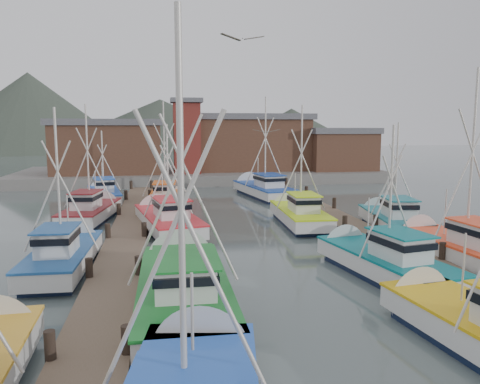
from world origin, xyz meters
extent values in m
plane|color=#4C5B59|center=(0.00, 0.00, 0.00)|extent=(260.00, 260.00, 0.00)
cube|color=brown|center=(-7.00, 4.00, 0.20)|extent=(2.20, 46.00, 0.40)
cylinder|color=black|center=(-8.00, -9.00, 0.45)|extent=(0.30, 0.30, 1.50)
cylinder|color=black|center=(-8.00, -2.00, 0.45)|extent=(0.30, 0.30, 1.50)
cylinder|color=black|center=(-8.00, 5.00, 0.45)|extent=(0.30, 0.30, 1.50)
cylinder|color=black|center=(-8.00, 12.00, 0.45)|extent=(0.30, 0.30, 1.50)
cylinder|color=black|center=(-8.00, 19.00, 0.45)|extent=(0.30, 0.30, 1.50)
cylinder|color=black|center=(-8.00, 26.00, 0.45)|extent=(0.30, 0.30, 1.50)
cylinder|color=black|center=(-6.00, -9.00, 0.45)|extent=(0.30, 0.30, 1.50)
cylinder|color=black|center=(-6.00, -2.00, 0.45)|extent=(0.30, 0.30, 1.50)
cylinder|color=black|center=(-6.00, 5.00, 0.45)|extent=(0.30, 0.30, 1.50)
cylinder|color=black|center=(-6.00, 12.00, 0.45)|extent=(0.30, 0.30, 1.50)
cylinder|color=black|center=(-6.00, 19.00, 0.45)|extent=(0.30, 0.30, 1.50)
cylinder|color=black|center=(-6.00, 26.00, 0.45)|extent=(0.30, 0.30, 1.50)
cube|color=brown|center=(7.00, 4.00, 0.20)|extent=(2.20, 46.00, 0.40)
cylinder|color=black|center=(6.00, -2.00, 0.45)|extent=(0.30, 0.30, 1.50)
cylinder|color=black|center=(6.00, 5.00, 0.45)|extent=(0.30, 0.30, 1.50)
cylinder|color=black|center=(6.00, 12.00, 0.45)|extent=(0.30, 0.30, 1.50)
cylinder|color=black|center=(6.00, 19.00, 0.45)|extent=(0.30, 0.30, 1.50)
cylinder|color=black|center=(6.00, 26.00, 0.45)|extent=(0.30, 0.30, 1.50)
cylinder|color=black|center=(8.00, -2.00, 0.45)|extent=(0.30, 0.30, 1.50)
cylinder|color=black|center=(8.00, 5.00, 0.45)|extent=(0.30, 0.30, 1.50)
cylinder|color=black|center=(8.00, 12.00, 0.45)|extent=(0.30, 0.30, 1.50)
cylinder|color=black|center=(8.00, 19.00, 0.45)|extent=(0.30, 0.30, 1.50)
cylinder|color=black|center=(8.00, 26.00, 0.45)|extent=(0.30, 0.30, 1.50)
cube|color=slate|center=(0.00, 37.00, 0.60)|extent=(44.00, 16.00, 1.20)
cube|color=brown|center=(-11.00, 35.00, 3.95)|extent=(12.00, 8.00, 5.50)
cube|color=slate|center=(-11.00, 35.00, 7.05)|extent=(12.72, 8.48, 0.70)
cube|color=brown|center=(6.00, 37.00, 4.30)|extent=(14.00, 9.00, 6.20)
cube|color=slate|center=(6.00, 37.00, 7.75)|extent=(14.84, 9.54, 0.70)
cube|color=brown|center=(17.00, 34.00, 3.45)|extent=(8.00, 6.00, 4.50)
cube|color=slate|center=(17.00, 34.00, 6.05)|extent=(8.48, 6.36, 0.70)
cube|color=maroon|center=(-2.00, 33.00, 5.20)|extent=(3.00, 3.00, 8.00)
cube|color=slate|center=(-2.00, 33.00, 9.45)|extent=(3.60, 3.60, 0.50)
cone|color=#3D473B|center=(-40.00, 115.00, 0.00)|extent=(110.00, 110.00, 42.00)
cone|color=#3D473B|center=(-5.00, 130.00, 0.00)|extent=(140.00, 140.00, 30.00)
cone|color=#3D473B|center=(35.00, 120.00, 0.00)|extent=(90.00, 90.00, 24.00)
cone|color=silver|center=(-3.94, -9.09, 0.55)|extent=(2.81, 1.50, 2.67)
cylinder|color=beige|center=(-4.62, -13.48, 4.85)|extent=(0.14, 0.14, 7.51)
cylinder|color=beige|center=(-5.16, -13.40, 3.97)|extent=(2.66, 0.50, 5.86)
cylinder|color=beige|center=(-4.08, -13.57, 3.97)|extent=(2.66, 0.50, 5.86)
cylinder|color=beige|center=(-4.36, -11.79, 2.30)|extent=(0.08, 0.08, 2.39)
cone|color=silver|center=(3.87, -6.45, 0.55)|extent=(2.52, 1.39, 2.40)
cylinder|color=beige|center=(4.18, -8.88, 2.30)|extent=(0.07, 0.07, 2.14)
cone|color=silver|center=(-9.92, -6.91, 0.55)|extent=(2.45, 1.18, 2.42)
cube|color=#101B38|center=(-4.25, -5.04, 0.05)|extent=(2.82, 8.43, 0.70)
cube|color=silver|center=(-4.25, -5.04, 0.70)|extent=(3.21, 9.58, 0.80)
cube|color=#167927|center=(-4.25, -5.04, 1.08)|extent=(3.30, 9.67, 0.10)
cone|color=silver|center=(-4.20, -0.26, 0.55)|extent=(2.99, 1.13, 2.98)
cube|color=silver|center=(-4.26, -6.18, 1.65)|extent=(1.96, 2.88, 1.10)
cube|color=black|center=(-4.26, -6.18, 1.88)|extent=(2.08, 3.17, 0.28)
cube|color=#167927|center=(-4.26, -6.18, 2.24)|extent=(2.21, 3.36, 0.07)
cylinder|color=beige|center=(-4.25, -5.23, 4.94)|extent=(0.13, 0.13, 7.68)
cylinder|color=beige|center=(-4.86, -5.22, 4.04)|extent=(2.75, 0.13, 6.01)
cylinder|color=beige|center=(-3.64, -5.23, 4.04)|extent=(2.75, 0.13, 6.01)
cylinder|color=beige|center=(-4.23, -3.32, 2.30)|extent=(0.08, 0.08, 2.66)
cube|color=#101B38|center=(4.62, -3.03, 0.05)|extent=(3.32, 6.98, 0.70)
cube|color=silver|center=(4.62, -3.03, 0.70)|extent=(3.77, 7.93, 0.80)
cube|color=#056C71|center=(4.62, -3.03, 1.08)|extent=(3.86, 8.02, 0.10)
cone|color=silver|center=(3.95, 0.72, 0.55)|extent=(2.54, 1.50, 2.38)
cube|color=silver|center=(4.78, -3.93, 1.65)|extent=(1.91, 2.52, 1.10)
cube|color=black|center=(4.78, -3.93, 1.88)|extent=(2.05, 2.76, 0.28)
cube|color=#056C71|center=(4.78, -3.93, 2.24)|extent=(2.17, 2.93, 0.07)
cylinder|color=beige|center=(4.64, -3.18, 3.88)|extent=(0.12, 0.12, 5.57)
cylinder|color=beige|center=(4.17, -3.26, 3.23)|extent=(1.98, 0.43, 4.35)
cylinder|color=beige|center=(5.12, -3.09, 3.23)|extent=(1.98, 0.43, 4.35)
cylinder|color=beige|center=(4.38, -1.68, 2.30)|extent=(0.07, 0.07, 2.12)
cube|color=#101B38|center=(-9.46, 0.17, 0.05)|extent=(2.28, 6.39, 0.70)
cube|color=silver|center=(-9.46, 0.17, 0.70)|extent=(2.59, 7.26, 0.80)
cube|color=#205598|center=(-9.46, 0.17, 1.08)|extent=(2.66, 7.33, 0.10)
cone|color=silver|center=(-9.33, 3.76, 0.55)|extent=(2.28, 1.18, 2.24)
cube|color=silver|center=(-9.49, -0.69, 1.65)|extent=(1.52, 2.20, 1.10)
cube|color=black|center=(-9.49, -0.69, 1.88)|extent=(1.62, 2.42, 0.28)
cube|color=#205598|center=(-9.49, -0.69, 2.24)|extent=(1.72, 2.57, 0.07)
cylinder|color=beige|center=(-9.46, 0.03, 4.26)|extent=(0.11, 0.11, 6.32)
cylinder|color=beige|center=(-9.96, 0.05, 3.52)|extent=(2.26, 0.16, 4.94)
cylinder|color=beige|center=(-8.97, 0.01, 3.52)|extent=(2.26, 0.16, 4.94)
cylinder|color=beige|center=(-9.41, 1.46, 2.30)|extent=(0.07, 0.07, 2.15)
cube|color=#101B38|center=(9.35, -1.63, 0.05)|extent=(2.93, 7.15, 0.70)
cube|color=silver|center=(9.35, -1.63, 0.70)|extent=(3.33, 8.13, 0.80)
cube|color=#F7461F|center=(9.35, -1.63, 1.08)|extent=(3.42, 8.21, 0.10)
cone|color=silver|center=(8.98, 2.31, 0.55)|extent=(2.59, 1.33, 2.50)
cube|color=silver|center=(9.44, -2.58, 1.65)|extent=(1.83, 2.52, 1.10)
cube|color=black|center=(9.44, -2.58, 1.88)|extent=(1.96, 2.76, 0.28)
cube|color=#F7461F|center=(9.44, -2.58, 2.24)|extent=(2.07, 2.93, 0.07)
cylinder|color=beige|center=(9.36, -1.79, 5.19)|extent=(0.13, 0.13, 8.17)
cylinder|color=beige|center=(8.84, -1.84, 4.23)|extent=(2.90, 0.36, 6.38)
cylinder|color=beige|center=(9.89, -1.74, 4.23)|extent=(2.90, 0.36, 6.38)
cylinder|color=beige|center=(9.22, -0.21, 2.30)|extent=(0.07, 0.07, 2.32)
cube|color=#101B38|center=(-4.62, 7.93, 0.05)|extent=(3.92, 7.95, 0.70)
cube|color=silver|center=(-4.62, 7.93, 0.70)|extent=(4.46, 9.03, 0.80)
cube|color=red|center=(-4.62, 7.93, 1.08)|extent=(4.56, 9.13, 0.10)
cone|color=silver|center=(-5.47, 12.17, 0.55)|extent=(2.87, 1.61, 2.70)
cube|color=silver|center=(-4.42, 6.91, 1.65)|extent=(2.22, 2.89, 1.10)
cube|color=black|center=(-4.42, 6.91, 1.88)|extent=(2.38, 3.16, 0.28)
cube|color=red|center=(-4.42, 6.91, 2.24)|extent=(2.53, 3.35, 0.07)
cylinder|color=beige|center=(-4.59, 7.76, 3.92)|extent=(0.14, 0.14, 5.63)
cylinder|color=beige|center=(-5.13, 7.65, 3.25)|extent=(2.01, 0.49, 4.41)
cylinder|color=beige|center=(-4.04, 7.87, 3.25)|extent=(2.01, 0.49, 4.41)
cylinder|color=beige|center=(-4.92, 9.46, 2.30)|extent=(0.08, 0.08, 2.41)
cube|color=#101B38|center=(4.14, 8.26, 0.05)|extent=(2.47, 6.89, 0.70)
cube|color=silver|center=(4.14, 8.26, 0.70)|extent=(2.81, 7.83, 0.80)
cube|color=#C9F714|center=(4.14, 8.26, 1.08)|extent=(2.89, 7.91, 0.10)
cone|color=silver|center=(4.29, 12.13, 0.55)|extent=(2.46, 1.19, 2.42)
cube|color=silver|center=(4.10, 7.33, 1.65)|extent=(1.65, 2.38, 1.10)
cube|color=black|center=(4.10, 7.33, 1.88)|extent=(1.76, 2.62, 0.28)
cube|color=#C9F714|center=(4.10, 7.33, 2.24)|extent=(1.87, 2.77, 0.07)
cylinder|color=beige|center=(4.13, 8.10, 4.53)|extent=(0.11, 0.11, 6.86)
cylinder|color=beige|center=(3.64, 8.12, 3.72)|extent=(2.45, 0.17, 5.36)
cylinder|color=beige|center=(4.63, 8.09, 3.72)|extent=(2.45, 0.17, 5.36)
cylinder|color=beige|center=(4.19, 9.65, 2.30)|extent=(0.07, 0.07, 2.16)
cube|color=#101B38|center=(-9.88, 11.79, 0.05)|extent=(3.11, 6.88, 0.70)
cube|color=silver|center=(-9.88, 11.79, 0.70)|extent=(3.54, 7.82, 0.80)
cube|color=maroon|center=(-9.88, 11.79, 1.08)|extent=(3.62, 7.91, 0.10)
cone|color=silver|center=(-9.32, 15.52, 0.55)|extent=(2.49, 1.44, 2.35)
cube|color=silver|center=(-10.01, 10.90, 1.65)|extent=(1.84, 2.46, 1.10)
cube|color=black|center=(-10.01, 10.90, 1.88)|extent=(1.97, 2.70, 0.28)
cube|color=maroon|center=(-10.01, 10.90, 2.24)|extent=(2.09, 2.86, 0.07)
cylinder|color=beige|center=(-9.90, 11.64, 4.60)|extent=(0.13, 0.13, 6.99)
cylinder|color=beige|center=(-10.42, 11.72, 3.77)|extent=(2.48, 0.45, 5.46)
cylinder|color=beige|center=(-9.39, 11.57, 3.77)|extent=(2.48, 0.45, 5.46)
cylinder|color=beige|center=(-9.68, 13.14, 2.30)|extent=(0.08, 0.08, 2.26)
cube|color=#101B38|center=(9.44, 5.51, 0.05)|extent=(3.12, 6.77, 0.70)
cube|color=silver|center=(9.44, 5.51, 0.70)|extent=(3.54, 7.70, 0.80)
cube|color=#17717B|center=(9.44, 5.51, 1.08)|extent=(3.63, 7.78, 0.10)
cone|color=silver|center=(10.01, 9.17, 0.55)|extent=(2.48, 1.44, 2.34)
cube|color=silver|center=(9.31, 4.63, 1.65)|extent=(1.83, 2.43, 1.10)
cube|color=black|center=(9.31, 4.63, 1.88)|extent=(1.97, 2.66, 0.28)
cube|color=#17717B|center=(9.31, 4.63, 2.24)|extent=(2.08, 2.82, 0.07)
cylinder|color=beige|center=(9.42, 5.37, 3.97)|extent=(0.12, 0.12, 5.73)
cylinder|color=beige|center=(8.93, 5.44, 3.29)|extent=(2.04, 0.39, 4.48)
cylinder|color=beige|center=(9.91, 5.29, 3.29)|extent=(2.04, 0.39, 4.48)
cylinder|color=beige|center=(9.65, 6.83, 2.30)|extent=(0.07, 0.07, 2.17)
cube|color=#101B38|center=(-4.70, 16.23, 0.05)|extent=(2.58, 6.87, 0.70)
cube|color=silver|center=(-4.70, 16.23, 0.70)|extent=(2.93, 7.80, 0.80)
cube|color=orange|center=(-4.70, 16.23, 1.08)|extent=(3.01, 7.89, 0.10)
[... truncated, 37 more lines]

